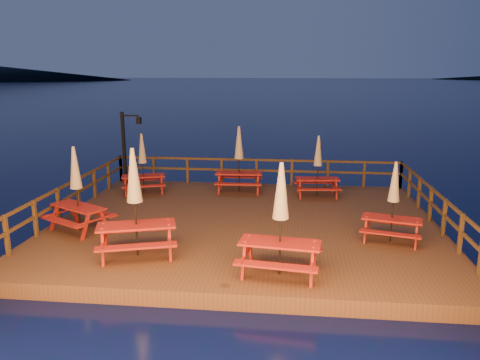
{
  "coord_description": "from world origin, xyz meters",
  "views": [
    {
      "loc": [
        1.38,
        -14.13,
        5.14
      ],
      "look_at": [
        -0.23,
        0.6,
        1.6
      ],
      "focal_mm": 35.0,
      "sensor_mm": 36.0,
      "label": 1
    }
  ],
  "objects_px": {
    "lamp_post": "(127,141)",
    "picnic_table_1": "(135,201)",
    "picnic_table_0": "(318,165)",
    "picnic_table_2": "(239,158)"
  },
  "relations": [
    {
      "from": "lamp_post",
      "to": "picnic_table_1",
      "type": "bearing_deg",
      "value": -69.35
    },
    {
      "from": "picnic_table_0",
      "to": "picnic_table_1",
      "type": "distance_m",
      "value": 8.06
    },
    {
      "from": "lamp_post",
      "to": "picnic_table_0",
      "type": "relative_size",
      "value": 1.29
    },
    {
      "from": "lamp_post",
      "to": "picnic_table_0",
      "type": "xyz_separation_m",
      "value": [
        7.81,
        -1.29,
        -0.59
      ]
    },
    {
      "from": "picnic_table_2",
      "to": "picnic_table_1",
      "type": "bearing_deg",
      "value": -108.16
    },
    {
      "from": "picnic_table_0",
      "to": "picnic_table_2",
      "type": "distance_m",
      "value": 3.04
    },
    {
      "from": "picnic_table_2",
      "to": "lamp_post",
      "type": "bearing_deg",
      "value": 166.7
    },
    {
      "from": "picnic_table_2",
      "to": "picnic_table_0",
      "type": "bearing_deg",
      "value": -9.26
    },
    {
      "from": "picnic_table_0",
      "to": "picnic_table_1",
      "type": "relative_size",
      "value": 0.82
    },
    {
      "from": "picnic_table_0",
      "to": "picnic_table_2",
      "type": "height_order",
      "value": "picnic_table_2"
    }
  ]
}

